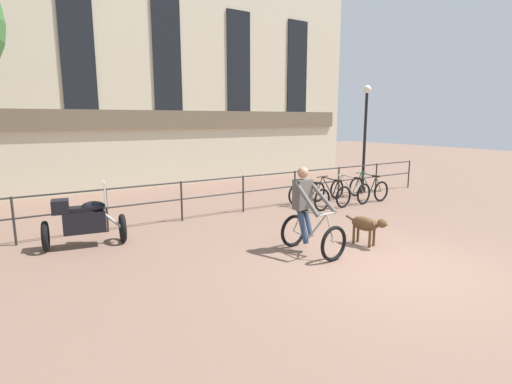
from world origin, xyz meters
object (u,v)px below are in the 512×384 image
Objects in this scene: parked_bicycle_mid_left at (330,193)px; street_lamp at (365,133)px; parked_motorcycle at (84,220)px; dog at (367,225)px; parked_bicycle_near_lamp at (309,196)px; cyclist_with_bike at (308,215)px; parked_bicycle_mid_right at (350,191)px; parked_bicycle_far_end at (368,188)px.

street_lamp is (2.46, 0.91, 1.78)m from parked_bicycle_mid_left.
parked_motorcycle is 0.45× the size of street_lamp.
parked_motorcycle is 1.45× the size of parked_bicycle_mid_left.
dog is 0.85× the size of parked_bicycle_near_lamp.
street_lamp is (4.65, 4.30, 1.68)m from dog.
street_lamp is at bearing -170.64° from parked_bicycle_near_lamp.
cyclist_with_bike is 4.62m from parked_motorcycle.
dog is 0.85× the size of parked_bicycle_mid_right.
dog is at bearing 41.25° from parked_bicycle_mid_right.
parked_bicycle_mid_left is at bearing 46.82° from dog.
parked_bicycle_mid_right is (4.36, 3.02, -0.41)m from cyclist_with_bike.
parked_motorcycle is at bearing 138.12° from cyclist_with_bike.
parked_motorcycle is at bearing -4.03° from parked_bicycle_near_lamp.
cyclist_with_bike is at bearing 153.91° from dog.
parked_motorcycle is at bearing -5.18° from parked_bicycle_mid_right.
parked_bicycle_mid_left is 1.73m from parked_bicycle_far_end.
parked_motorcycle reaches higher than parked_bicycle_mid_left.
parked_bicycle_mid_right is (0.86, 0.00, -0.00)m from parked_bicycle_mid_left.
parked_bicycle_near_lamp is at bearing 44.49° from cyclist_with_bike.
street_lamp is (0.73, 0.91, 1.78)m from parked_bicycle_far_end.
dog is 4.04m from parked_bicycle_mid_left.
cyclist_with_bike reaches higher than parked_bicycle_far_end.
cyclist_with_bike is 1.45× the size of parked_bicycle_near_lamp.
parked_bicycle_mid_left is (3.49, 3.02, -0.41)m from cyclist_with_bike.
cyclist_with_bike is 1.70× the size of dog.
cyclist_with_bike is at bearing -118.22° from parked_motorcycle.
parked_bicycle_mid_right is 0.31× the size of street_lamp.
parked_bicycle_far_end is at bearing -128.73° from street_lamp.
dog is 0.59× the size of parked_motorcycle.
parked_motorcycle is at bearing 0.84° from parked_bicycle_far_end.
parked_bicycle_mid_right is at bearing 37.66° from dog.
parked_bicycle_near_lamp is 2.59m from parked_bicycle_far_end.
parked_bicycle_far_end is 2.13m from street_lamp.
parked_motorcycle reaches higher than dog.
parked_motorcycle is 8.90m from parked_bicycle_far_end.
dog is at bearing 52.29° from parked_bicycle_mid_left.
parked_bicycle_far_end is at bearing 30.54° from dog.
dog is 0.86× the size of parked_bicycle_mid_left.
cyclist_with_bike is 5.32m from parked_bicycle_mid_right.
parked_motorcycle is 9.82m from street_lamp.
parked_bicycle_mid_left is 0.86m from parked_bicycle_mid_right.
cyclist_with_bike reaches higher than parked_bicycle_mid_right.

